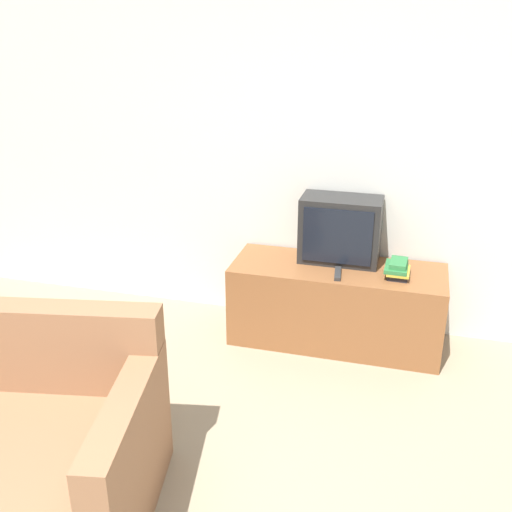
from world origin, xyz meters
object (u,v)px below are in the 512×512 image
(tv_stand, at_px, (336,304))
(book_stack, at_px, (398,269))
(television, at_px, (340,230))
(remote_on_stand, at_px, (338,274))

(tv_stand, xyz_separation_m, book_stack, (0.39, -0.05, 0.34))
(tv_stand, height_order, television, television)
(tv_stand, xyz_separation_m, remote_on_stand, (0.01, -0.13, 0.29))
(tv_stand, bearing_deg, remote_on_stand, -83.55)
(remote_on_stand, bearing_deg, book_stack, 12.62)
(television, height_order, book_stack, television)
(remote_on_stand, bearing_deg, television, 96.71)
(book_stack, xyz_separation_m, remote_on_stand, (-0.38, -0.08, -0.04))
(television, bearing_deg, tv_stand, -83.02)
(tv_stand, distance_m, book_stack, 0.52)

